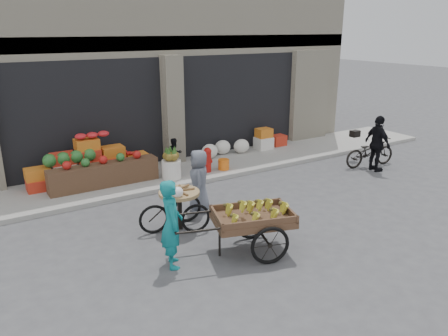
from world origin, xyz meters
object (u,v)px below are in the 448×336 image
pineapple_bin (171,169)px  banana_cart (250,216)px  fire_hydrant (208,159)px  vendor_grey (199,181)px  orange_bucket (224,164)px  seated_person (175,154)px  bicycle (370,152)px  vendor_woman (172,224)px  tricycle_cart (179,204)px  cyclist (377,144)px

pineapple_bin → banana_cart: bearing=-95.8°
fire_hydrant → vendor_grey: 2.49m
orange_bucket → banana_cart: 4.70m
fire_hydrant → vendor_grey: vendor_grey is taller
fire_hydrant → seated_person: size_ratio=0.76×
orange_bucket → bicycle: bicycle is taller
pineapple_bin → orange_bucket: pineapple_bin is taller
pineapple_bin → orange_bucket: 1.61m
banana_cart → bicycle: (6.16, 2.47, -0.29)m
seated_person → vendor_woman: size_ratio=0.58×
seated_person → bicycle: bearing=-34.6°
pineapple_bin → vendor_grey: 2.15m
fire_hydrant → seated_person: 0.96m
fire_hydrant → tricycle_cart: (-2.21, -2.68, 0.06)m
orange_bucket → bicycle: size_ratio=0.19×
pineapple_bin → fire_hydrant: size_ratio=0.73×
vendor_woman → fire_hydrant: bearing=-19.8°
cyclist → banana_cart: bearing=118.2°
seated_person → tricycle_cart: bearing=-124.4°
banana_cart → cyclist: bearing=36.2°
pineapple_bin → cyclist: cyclist is taller
vendor_woman → vendor_grey: (1.57, 1.89, -0.08)m
tricycle_cart → cyclist: size_ratio=0.89×
tricycle_cart → cyclist: bearing=13.7°
tricycle_cart → pineapple_bin: bearing=77.3°
orange_bucket → vendor_woman: (-3.46, -3.89, 0.53)m
pineapple_bin → vendor_woman: 4.42m
banana_cart → vendor_woman: 1.46m
pineapple_bin → cyclist: size_ratio=0.32×
banana_cart → bicycle: banana_cart is taller
orange_bucket → fire_hydrant: bearing=174.3°
fire_hydrant → cyclist: cyclist is taller
pineapple_bin → cyclist: (5.52, -2.24, 0.45)m
cyclist → vendor_woman: bearing=112.3°
fire_hydrant → bicycle: bearing=-21.2°
pineapple_bin → vendor_grey: size_ratio=0.36×
fire_hydrant → orange_bucket: 0.55m
fire_hydrant → tricycle_cart: 3.48m
vendor_woman → vendor_grey: size_ratio=1.11×
seated_person → bicycle: (5.32, -2.44, -0.13)m
banana_cart → vendor_woman: size_ratio=1.63×
banana_cart → orange_bucket: bearing=81.1°
seated_person → fire_hydrant: bearing=-52.9°
seated_person → vendor_grey: vendor_grey is taller
tricycle_cart → bicycle: bearing=16.9°
banana_cart → tricycle_cart: (-0.67, 1.58, -0.17)m
fire_hydrant → tricycle_cart: bearing=-129.5°
banana_cart → tricycle_cart: size_ratio=1.79×
orange_bucket → pineapple_bin: bearing=176.4°
seated_person → vendor_grey: bearing=-114.4°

